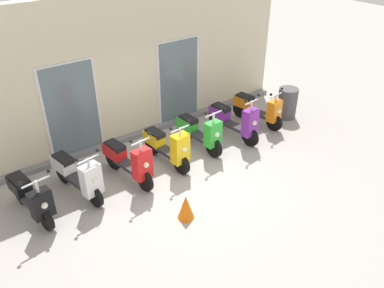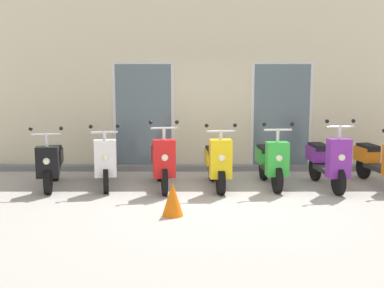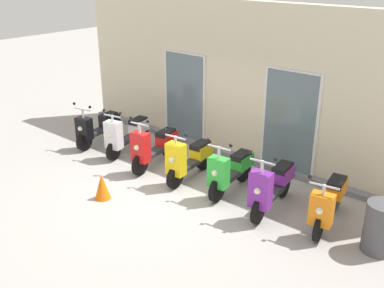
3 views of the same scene
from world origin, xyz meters
name	(u,v)px [view 1 (image 1 of 3)]	position (x,y,z in m)	size (l,w,h in m)	color
ground_plane	(189,181)	(0.00, 0.00, 0.00)	(40.00, 40.00, 0.00)	#A8A39E
storefront_facade	(125,71)	(0.00, 2.62, 1.73)	(9.49, 0.50, 3.58)	beige
scooter_black	(31,197)	(-3.03, 0.90, 0.45)	(0.61, 1.52, 1.19)	black
scooter_white	(78,175)	(-2.06, 0.99, 0.49)	(0.65, 1.60, 1.22)	black
scooter_red	(128,160)	(-0.99, 0.83, 0.50)	(0.59, 1.62, 1.30)	black
scooter_yellow	(167,146)	(0.02, 0.85, 0.47)	(0.56, 1.53, 1.24)	black
scooter_green	(200,131)	(1.02, 0.96, 0.47)	(0.56, 1.54, 1.25)	black
scooter_purple	(235,120)	(2.04, 0.83, 0.51)	(0.56, 1.64, 1.32)	black
scooter_orange	(258,108)	(3.07, 1.04, 0.47)	(0.63, 1.59, 1.14)	black
trash_bin	(287,103)	(4.03, 0.85, 0.43)	(0.54, 0.54, 0.85)	#4C4C51
traffic_cone	(186,207)	(-0.73, -0.90, 0.26)	(0.32, 0.32, 0.52)	orange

